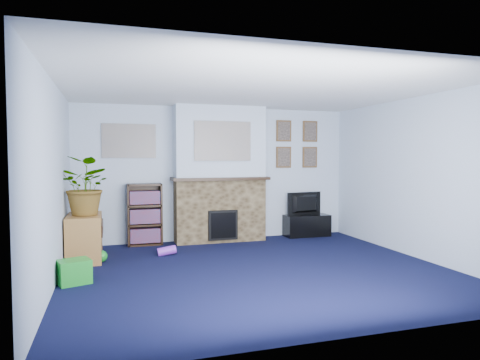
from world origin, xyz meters
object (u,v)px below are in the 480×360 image
object	(u,v)px
television	(306,204)
bookshelf	(145,216)
sideboard	(85,236)
tv_stand	(307,224)

from	to	relation	value
television	bookshelf	world-z (taller)	bookshelf
bookshelf	sideboard	bearing A→B (deg)	-137.54
tv_stand	sideboard	distance (m)	4.02
bookshelf	sideboard	distance (m)	1.27
bookshelf	tv_stand	bearing A→B (deg)	-1.45
tv_stand	sideboard	size ratio (longest dim) A/B	1.00
sideboard	television	bearing A→B (deg)	11.38
sideboard	bookshelf	bearing A→B (deg)	42.46
tv_stand	sideboard	world-z (taller)	sideboard
television	sideboard	world-z (taller)	television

